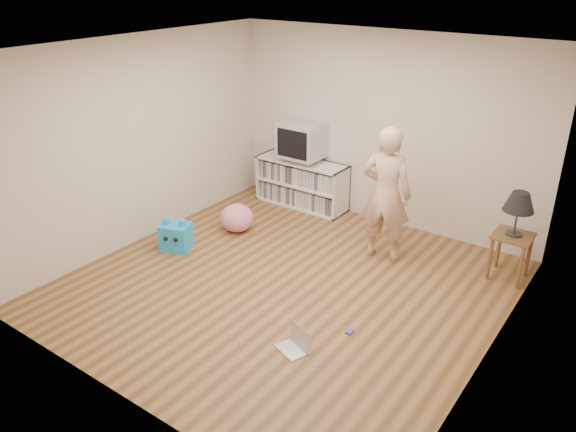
# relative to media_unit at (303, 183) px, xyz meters

# --- Properties ---
(ground) EXTENTS (4.50, 4.50, 0.00)m
(ground) POSITION_rel_media_unit_xyz_m (1.15, -2.04, -0.35)
(ground) COLOR brown
(ground) RESTS_ON ground
(walls) EXTENTS (4.52, 4.52, 2.60)m
(walls) POSITION_rel_media_unit_xyz_m (1.15, -2.04, 0.95)
(walls) COLOR beige
(walls) RESTS_ON ground
(ceiling) EXTENTS (4.50, 4.50, 0.01)m
(ceiling) POSITION_rel_media_unit_xyz_m (1.15, -2.04, 2.25)
(ceiling) COLOR white
(ceiling) RESTS_ON walls
(media_unit) EXTENTS (1.40, 0.45, 0.70)m
(media_unit) POSITION_rel_media_unit_xyz_m (0.00, 0.00, 0.00)
(media_unit) COLOR white
(media_unit) RESTS_ON ground
(dvd_deck) EXTENTS (0.45, 0.35, 0.07)m
(dvd_deck) POSITION_rel_media_unit_xyz_m (0.00, -0.02, 0.39)
(dvd_deck) COLOR gray
(dvd_deck) RESTS_ON media_unit
(crt_tv) EXTENTS (0.60, 0.53, 0.50)m
(crt_tv) POSITION_rel_media_unit_xyz_m (0.00, -0.02, 0.67)
(crt_tv) COLOR #B5B5BB
(crt_tv) RESTS_ON dvd_deck
(side_table) EXTENTS (0.42, 0.42, 0.55)m
(side_table) POSITION_rel_media_unit_xyz_m (3.14, -0.39, 0.07)
(side_table) COLOR brown
(side_table) RESTS_ON ground
(table_lamp) EXTENTS (0.34, 0.34, 0.52)m
(table_lamp) POSITION_rel_media_unit_xyz_m (3.14, -0.39, 0.59)
(table_lamp) COLOR #333333
(table_lamp) RESTS_ON side_table
(person) EXTENTS (0.67, 0.50, 1.67)m
(person) POSITION_rel_media_unit_xyz_m (1.72, -0.78, 0.49)
(person) COLOR beige
(person) RESTS_ON ground
(laptop) EXTENTS (0.36, 0.33, 0.20)m
(laptop) POSITION_rel_media_unit_xyz_m (1.90, -2.90, -0.29)
(laptop) COLOR silver
(laptop) RESTS_ON ground
(playing_cards) EXTENTS (0.07, 0.10, 0.02)m
(playing_cards) POSITION_rel_media_unit_xyz_m (2.19, -2.38, -0.34)
(playing_cards) COLOR #4559BA
(playing_cards) RESTS_ON ground
(plush_blue) EXTENTS (0.44, 0.39, 0.42)m
(plush_blue) POSITION_rel_media_unit_xyz_m (-0.50, -2.12, -0.17)
(plush_blue) COLOR #1C9EE9
(plush_blue) RESTS_ON ground
(plush_pink) EXTENTS (0.59, 0.59, 0.38)m
(plush_pink) POSITION_rel_media_unit_xyz_m (-0.22, -1.26, -0.16)
(plush_pink) COLOR pink
(plush_pink) RESTS_ON ground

